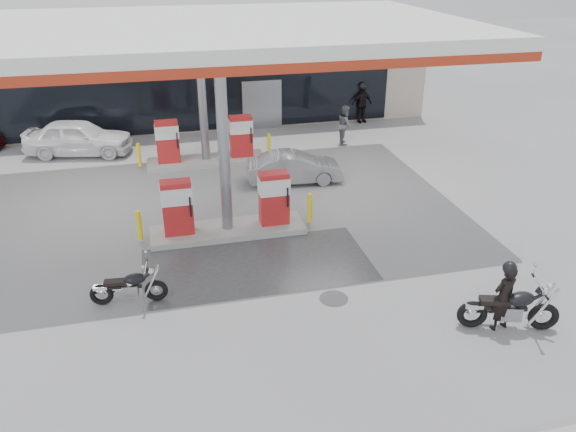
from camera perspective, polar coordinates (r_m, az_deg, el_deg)
The scene contains 15 objects.
ground at distance 14.98m, azimuth -5.03°, elevation -5.16°, with size 90.00×90.00×0.00m, color gray.
wet_patch at distance 15.04m, azimuth -3.14°, elevation -4.94°, with size 6.00×3.00×0.00m, color #4C4C4F.
drain_cover at distance 13.72m, azimuth 4.67°, elevation -8.35°, with size 0.70×0.70×0.01m, color #38383A.
store_building at distance 29.26m, azimuth -10.23°, elevation 14.38°, with size 22.00×8.22×4.00m.
canopy at distance 17.96m, azimuth -8.34°, elevation 17.91°, with size 16.00×10.02×5.51m.
pump_island_near at distance 16.39m, azimuth -6.22°, elevation 0.51°, with size 5.14×1.30×1.78m.
pump_island_far at distance 21.94m, azimuth -8.40°, elevation 7.10°, with size 5.14×1.30×1.78m.
main_motorcycle at distance 13.38m, azimuth 21.68°, elevation -8.78°, with size 2.17×1.06×1.14m.
biker_main at distance 13.16m, azimuth 21.07°, elevation -7.74°, with size 0.59×0.38×1.61m, color black.
parked_motorcycle at distance 13.85m, azimuth -15.77°, elevation -6.99°, with size 1.82×0.70×0.93m.
sedan_white at distance 24.17m, azimuth -20.54°, elevation 7.50°, with size 1.68×4.17×1.42m, color white.
attendant at distance 24.06m, azimuth 5.85°, elevation 9.22°, with size 0.80×0.62×1.64m, color #5E5F63.
hatchback_silver at distance 19.94m, azimuth 0.65°, elevation 4.93°, with size 1.16×3.33×1.10m, color gray.
parked_car_right at distance 28.34m, azimuth -0.43°, elevation 11.48°, with size 2.00×4.33×1.20m, color #B5B8BE.
biker_walking at distance 27.16m, azimuth 7.50°, elevation 11.24°, with size 1.04×0.43×1.78m, color black.
Camera 1 is at (-1.72, -12.71, 7.74)m, focal length 35.00 mm.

